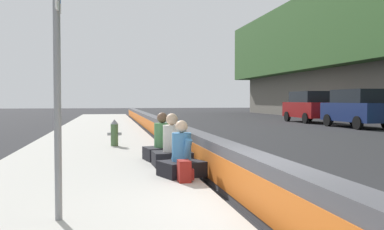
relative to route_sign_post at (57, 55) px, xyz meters
name	(u,v)px	position (x,y,z in m)	size (l,w,h in m)	color
ground_plane	(264,217)	(0.09, -2.78, -2.21)	(160.00, 160.00, 0.00)	#232326
sidewalk_strip	(70,222)	(0.09, -0.13, -2.14)	(80.00, 4.40, 0.14)	#A8A59E
jersey_barrier	(264,187)	(0.09, -2.77, -1.79)	(76.00, 0.45, 0.85)	#47474C
route_sign_post	(57,55)	(0.00, 0.00, 0.00)	(0.44, 0.09, 3.60)	gray
fire_hydrant	(114,132)	(8.56, -0.79, -1.62)	(0.26, 0.46, 0.88)	#47663D
seated_person_foreground	(182,159)	(2.72, -2.04, -1.72)	(0.91, 0.98, 1.11)	black
seated_person_middle	(172,149)	(4.08, -2.04, -1.69)	(0.77, 0.89, 1.21)	black
seated_person_rear	(162,145)	(5.06, -1.94, -1.70)	(0.87, 0.97, 1.20)	black
backpack	(185,171)	(2.13, -1.99, -1.88)	(0.32, 0.28, 0.40)	maroon
parked_car_fourth	(356,108)	(17.21, -15.03, -1.03)	(4.86, 2.20, 2.28)	navy
parked_car_midline	(308,106)	(23.30, -14.98, -1.03)	(4.81, 2.08, 2.28)	maroon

